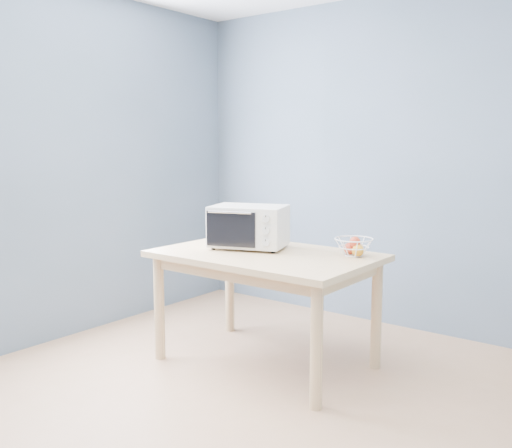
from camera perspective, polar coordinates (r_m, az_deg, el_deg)
The scene contains 4 objects.
room at distance 2.61m, azimuth -3.22°, elevation 4.65°, with size 4.01×4.51×2.61m.
dining_table at distance 3.74m, azimuth 0.96°, elevation -4.41°, with size 1.40×0.90×0.75m.
toaster_oven at distance 3.86m, azimuth -1.02°, elevation -0.18°, with size 0.58×0.50×0.29m.
fruit_basket at distance 3.65m, azimuth 9.83°, elevation -2.21°, with size 0.27×0.27×0.13m.
Camera 1 is at (1.70, -1.97, 1.45)m, focal length 40.00 mm.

